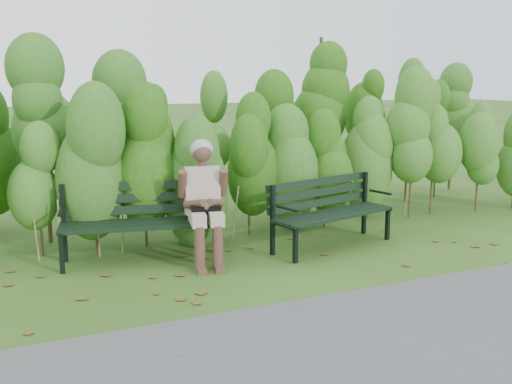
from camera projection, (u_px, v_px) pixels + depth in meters
name	position (u px, v px, depth m)	size (l,w,h in m)	color
ground	(270.00, 269.00, 6.21)	(80.00, 80.00, 0.00)	#324B17
footpath	(404.00, 356.00, 4.24)	(60.00, 2.50, 0.01)	#474749
hedge_band	(207.00, 133.00, 7.64)	(11.04, 1.67, 2.42)	#47381E
leaf_litter	(269.00, 270.00, 6.15)	(5.95, 2.24, 0.01)	brown
bench_left	(141.00, 215.00, 6.42)	(1.77, 0.88, 0.85)	black
bench_right	(328.00, 207.00, 6.99)	(1.66, 0.88, 0.79)	black
seated_woman	(204.00, 195.00, 6.35)	(0.56, 0.82, 1.31)	beige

